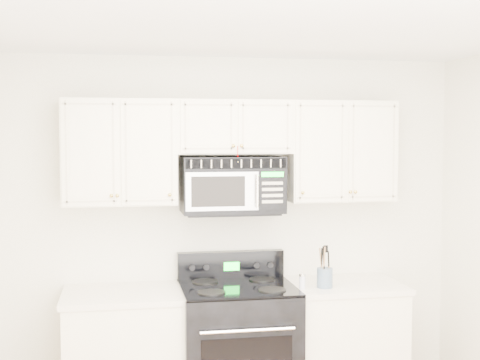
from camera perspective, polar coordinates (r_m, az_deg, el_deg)
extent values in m
cube|color=white|center=(3.40, 4.07, 13.75)|extent=(3.50, 3.50, 0.01)
cube|color=white|center=(5.12, -0.91, -4.20)|extent=(3.50, 0.01, 2.60)
cube|color=beige|center=(4.94, -9.78, -14.81)|extent=(0.82, 0.63, 0.88)
cube|color=silver|center=(4.81, -9.85, -9.61)|extent=(0.86, 0.65, 0.04)
cube|color=beige|center=(5.20, 8.68, -13.83)|extent=(0.82, 0.63, 0.88)
cube|color=silver|center=(5.08, 8.74, -8.88)|extent=(0.86, 0.65, 0.04)
cube|color=black|center=(4.97, -0.19, -14.38)|extent=(0.81, 0.69, 0.92)
cylinder|color=white|center=(4.54, 0.68, -12.73)|extent=(0.64, 0.02, 0.02)
cube|color=black|center=(4.85, -0.19, -9.15)|extent=(0.81, 0.69, 0.02)
cube|color=black|center=(5.12, -0.80, -7.28)|extent=(0.81, 0.08, 0.21)
cube|color=#0DF52A|center=(5.08, -0.72, -7.38)|extent=(0.12, 0.00, 0.06)
cube|color=beige|center=(4.83, -10.24, 2.36)|extent=(0.80, 0.33, 0.75)
cube|color=beige|center=(5.11, 8.51, 2.45)|extent=(0.80, 0.33, 0.75)
cube|color=beige|center=(4.90, -0.60, 4.54)|extent=(0.84, 0.33, 0.39)
sphere|color=tan|center=(4.66, -10.43, -1.33)|extent=(0.03, 0.03, 0.03)
sphere|color=tan|center=(4.67, -6.01, -1.27)|extent=(0.03, 0.03, 0.03)
sphere|color=tan|center=(4.84, 5.39, -1.09)|extent=(0.03, 0.03, 0.03)
sphere|color=tan|center=(4.95, 9.40, -1.02)|extent=(0.03, 0.03, 0.03)
sphere|color=tan|center=(4.71, -0.57, 2.93)|extent=(0.03, 0.03, 0.03)
sphere|color=tan|center=(4.72, 0.15, 2.93)|extent=(0.03, 0.03, 0.03)
cylinder|color=#B30002|center=(4.72, -0.20, 2.28)|extent=(0.01, 0.00, 0.11)
sphere|color=tan|center=(4.72, -0.20, 1.57)|extent=(0.04, 0.04, 0.04)
cube|color=black|center=(4.89, -0.69, -0.38)|extent=(0.74, 0.37, 0.41)
cube|color=beige|center=(4.71, -0.32, 1.41)|extent=(0.72, 0.01, 0.07)
cube|color=#A2A2A2|center=(4.69, -1.52, -0.98)|extent=(0.52, 0.01, 0.27)
cube|color=black|center=(4.68, -1.87, -0.99)|extent=(0.38, 0.01, 0.21)
cube|color=black|center=(4.76, 2.77, -0.91)|extent=(0.20, 0.01, 0.27)
cube|color=#0DF52A|center=(4.75, 2.79, 0.49)|extent=(0.16, 0.00, 0.03)
cylinder|color=white|center=(4.70, 1.49, -0.97)|extent=(0.02, 0.02, 0.23)
cylinder|color=slate|center=(4.89, 7.24, -8.28)|extent=(0.11, 0.11, 0.14)
cylinder|color=olive|center=(4.88, 7.60, -7.44)|extent=(0.01, 0.01, 0.25)
cylinder|color=black|center=(4.89, 6.98, -7.30)|extent=(0.01, 0.01, 0.26)
cylinder|color=olive|center=(4.84, 7.17, -7.31)|extent=(0.01, 0.01, 0.28)
cylinder|color=black|center=(4.88, 7.60, -7.43)|extent=(0.01, 0.01, 0.25)
cylinder|color=olive|center=(4.89, 6.97, -7.30)|extent=(0.01, 0.01, 0.26)
cylinder|color=black|center=(4.84, 7.18, -7.31)|extent=(0.01, 0.01, 0.28)
cylinder|color=silver|center=(4.83, 5.34, -8.71)|extent=(0.04, 0.04, 0.09)
cylinder|color=white|center=(4.82, 5.34, -8.06)|extent=(0.05, 0.05, 0.02)
cylinder|color=silver|center=(4.87, 7.26, -8.64)|extent=(0.04, 0.04, 0.09)
cylinder|color=white|center=(4.85, 7.26, -8.01)|extent=(0.05, 0.05, 0.02)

